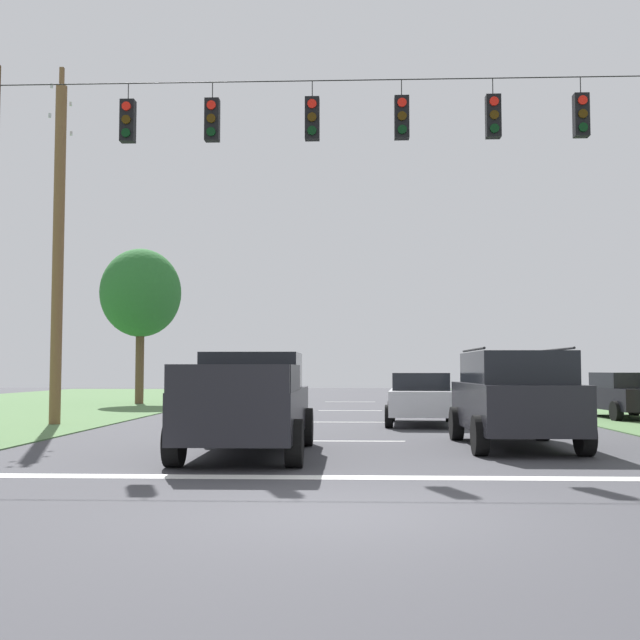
% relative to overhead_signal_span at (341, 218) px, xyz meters
% --- Properties ---
extents(ground_plane, '(120.00, 120.00, 0.00)m').
position_rel_overhead_signal_span_xyz_m(ground_plane, '(0.18, -7.98, -4.94)').
color(ground_plane, '#3D3D42').
extents(stop_bar_stripe, '(13.24, 0.45, 0.01)m').
position_rel_overhead_signal_span_xyz_m(stop_bar_stripe, '(0.18, -5.15, -4.94)').
color(stop_bar_stripe, white).
rests_on(stop_bar_stripe, ground).
extents(lane_dash_0, '(2.50, 0.15, 0.01)m').
position_rel_overhead_signal_span_xyz_m(lane_dash_0, '(0.18, 0.85, -4.94)').
color(lane_dash_0, white).
rests_on(lane_dash_0, ground).
extents(lane_dash_1, '(2.50, 0.15, 0.01)m').
position_rel_overhead_signal_span_xyz_m(lane_dash_1, '(0.18, 7.27, -4.94)').
color(lane_dash_1, white).
rests_on(lane_dash_1, ground).
extents(lane_dash_2, '(2.50, 0.15, 0.01)m').
position_rel_overhead_signal_span_xyz_m(lane_dash_2, '(0.18, 14.11, -4.94)').
color(lane_dash_2, white).
rests_on(lane_dash_2, ground).
extents(lane_dash_3, '(2.50, 0.15, 0.01)m').
position_rel_overhead_signal_span_xyz_m(lane_dash_3, '(0.18, 22.51, -4.94)').
color(lane_dash_3, white).
rests_on(lane_dash_3, ground).
extents(overhead_signal_span, '(15.81, 0.31, 8.49)m').
position_rel_overhead_signal_span_xyz_m(overhead_signal_span, '(0.00, 0.00, 0.00)').
color(overhead_signal_span, '#513B23').
rests_on(overhead_signal_span, ground).
extents(pickup_truck, '(2.30, 5.41, 1.95)m').
position_rel_overhead_signal_span_xyz_m(pickup_truck, '(-1.73, -2.07, -3.98)').
color(pickup_truck, black).
rests_on(pickup_truck, ground).
extents(suv_black, '(2.22, 4.80, 2.05)m').
position_rel_overhead_signal_span_xyz_m(suv_black, '(3.61, -0.48, -3.88)').
color(suv_black, black).
rests_on(suv_black, ground).
extents(distant_car_crossing_white, '(2.20, 4.39, 1.52)m').
position_rel_overhead_signal_span_xyz_m(distant_car_crossing_white, '(-3.92, 9.42, -4.15)').
color(distant_car_crossing_white, silver).
rests_on(distant_car_crossing_white, ground).
extents(distant_car_oncoming, '(2.26, 4.42, 1.52)m').
position_rel_overhead_signal_span_xyz_m(distant_car_oncoming, '(9.25, 9.30, -4.15)').
color(distant_car_oncoming, black).
rests_on(distant_car_oncoming, ground).
extents(distant_car_far_parked, '(2.27, 4.42, 1.52)m').
position_rel_overhead_signal_span_xyz_m(distant_car_far_parked, '(2.27, 6.30, -4.15)').
color(distant_car_far_parked, silver).
rests_on(distant_car_far_parked, ground).
extents(utility_pole_near_left, '(0.33, 1.81, 10.67)m').
position_rel_overhead_signal_span_xyz_m(utility_pole_near_left, '(-8.43, 5.66, 0.34)').
color(utility_pole_near_left, brown).
rests_on(utility_pole_near_left, ground).
extents(tree_roadside_far_right, '(3.77, 3.77, 7.30)m').
position_rel_overhead_signal_span_xyz_m(tree_roadside_far_right, '(-9.67, 19.35, 0.25)').
color(tree_roadside_far_right, brown).
rests_on(tree_roadside_far_right, ground).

